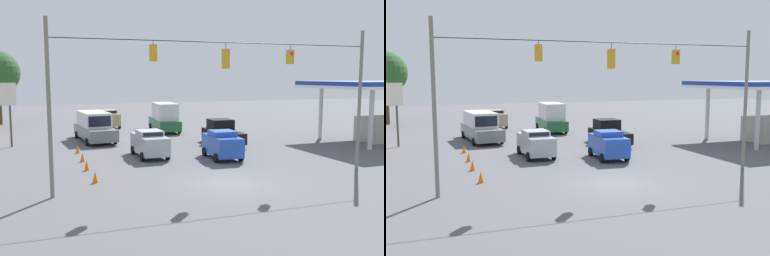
{
  "view_description": "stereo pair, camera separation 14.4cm",
  "coord_description": "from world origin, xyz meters",
  "views": [
    {
      "loc": [
        9.73,
        20.56,
        5.79
      ],
      "look_at": [
        -0.44,
        -6.82,
        2.24
      ],
      "focal_mm": 40.0,
      "sensor_mm": 36.0,
      "label": 1
    },
    {
      "loc": [
        9.6,
        20.61,
        5.79
      ],
      "look_at": [
        -0.44,
        -6.82,
        2.24
      ],
      "focal_mm": 40.0,
      "sensor_mm": 36.0,
      "label": 2
    }
  ],
  "objects": [
    {
      "name": "sedan_blue_crossing_near",
      "position": [
        -2.6,
        -6.54,
        1.04
      ],
      "size": [
        2.23,
        4.01,
        1.99
      ],
      "color": "#234CB2",
      "rests_on": "ground_plane"
    },
    {
      "name": "box_truck_green_oncoming_deep",
      "position": [
        -3.13,
        -22.37,
        1.47
      ],
      "size": [
        2.86,
        6.97,
        3.0
      ],
      "color": "#236038",
      "rests_on": "ground_plane"
    },
    {
      "name": "box_truck_grey_withflow_far",
      "position": [
        4.68,
        -18.27,
        1.3
      ],
      "size": [
        3.07,
        7.61,
        2.6
      ],
      "color": "slate",
      "rests_on": "ground_plane"
    },
    {
      "name": "sedan_silver_withflow_mid",
      "position": [
        2.02,
        -8.99,
        1.01
      ],
      "size": [
        2.06,
        4.43,
        1.93
      ],
      "color": "#A8AAB2",
      "rests_on": "ground_plane"
    },
    {
      "name": "overhead_signal_span",
      "position": [
        0.02,
        -0.46,
        5.14
      ],
      "size": [
        18.32,
        0.38,
        8.52
      ],
      "color": "slate",
      "rests_on": "ground_plane"
    },
    {
      "name": "traffic_cone_fourth",
      "position": [
        6.75,
        -12.37,
        0.32
      ],
      "size": [
        0.32,
        0.32,
        0.65
      ],
      "primitive_type": "cone",
      "color": "orange",
      "rests_on": "ground_plane"
    },
    {
      "name": "traffic_cone_second",
      "position": [
        6.82,
        -5.93,
        0.32
      ],
      "size": [
        0.32,
        0.32,
        0.65
      ],
      "primitive_type": "cone",
      "color": "orange",
      "rests_on": "ground_plane"
    },
    {
      "name": "pickup_truck_black_oncoming_far",
      "position": [
        -5.24,
        -12.32,
        0.98
      ],
      "size": [
        2.46,
        5.37,
        2.12
      ],
      "color": "black",
      "rests_on": "ground_plane"
    },
    {
      "name": "traffic_cone_nearest",
      "position": [
        6.75,
        -2.62,
        0.32
      ],
      "size": [
        0.32,
        0.32,
        0.65
      ],
      "primitive_type": "cone",
      "color": "orange",
      "rests_on": "ground_plane"
    },
    {
      "name": "sedan_tan_withflow_deep",
      "position": [
        1.86,
        -27.79,
        1.04
      ],
      "size": [
        2.26,
        4.13,
        2.0
      ],
      "color": "tan",
      "rests_on": "ground_plane"
    },
    {
      "name": "ground_plane",
      "position": [
        0.0,
        0.0,
        0.0
      ],
      "size": [
        140.0,
        140.0,
        0.0
      ],
      "primitive_type": "plane",
      "color": "#56565B"
    },
    {
      "name": "traffic_cone_third",
      "position": [
        6.77,
        -8.83,
        0.32
      ],
      "size": [
        0.32,
        0.32,
        0.65
      ],
      "primitive_type": "cone",
      "color": "orange",
      "rests_on": "ground_plane"
    }
  ]
}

